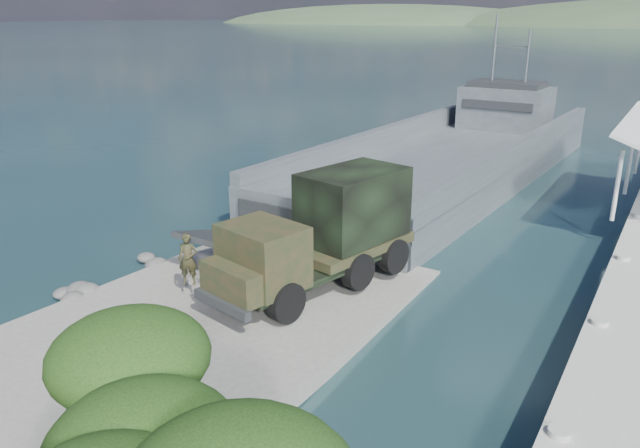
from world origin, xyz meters
The scene contains 6 objects.
ground centered at (0.00, 0.00, 0.00)m, with size 1400.00×1400.00×0.00m, color #19343C.
boat_ramp centered at (0.00, -1.00, 0.25)m, with size 10.00×18.00×0.50m, color gray.
shoreline_rocks centered at (-6.20, 0.50, 0.00)m, with size 3.20×5.60×0.90m, color #50504E, non-canonical shape.
landing_craft centered at (0.09, 22.42, 0.88)m, with size 10.77×36.76×10.81m.
military_truck centered at (2.01, 3.84, 2.50)m, with size 4.53×9.04×4.03m.
soldier centered at (-1.65, 0.54, 1.44)m, with size 0.69×0.45×1.88m, color #21321C.
Camera 1 is at (12.78, -14.53, 10.04)m, focal length 35.00 mm.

